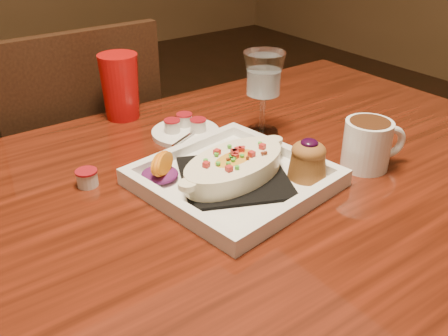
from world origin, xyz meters
TOP-DOWN VIEW (x-y plane):
  - table at (0.00, 0.00)m, footprint 1.50×0.90m
  - chair_far at (-0.00, 0.63)m, footprint 0.42×0.42m
  - plate at (0.08, 0.00)m, footprint 0.33×0.33m
  - coffee_mug at (0.31, -0.08)m, footprint 0.12×0.09m
  - goblet at (0.24, 0.14)m, footprint 0.08×0.08m
  - saucer at (0.11, 0.23)m, footprint 0.14×0.14m
  - creamer_loose at (-0.14, 0.16)m, footprint 0.04×0.04m
  - red_tumbler at (0.05, 0.40)m, footprint 0.09×0.09m

SIDE VIEW (x-z plane):
  - chair_far at x=0.00m, z-range 0.04..0.97m
  - table at x=0.00m, z-range 0.28..1.03m
  - saucer at x=0.11m, z-range 0.71..0.81m
  - creamer_loose at x=-0.14m, z-range 0.75..0.78m
  - plate at x=0.08m, z-range 0.73..0.82m
  - coffee_mug at x=0.31m, z-range 0.75..0.85m
  - red_tumbler at x=0.05m, z-range 0.75..0.90m
  - goblet at x=0.24m, z-range 0.78..0.96m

